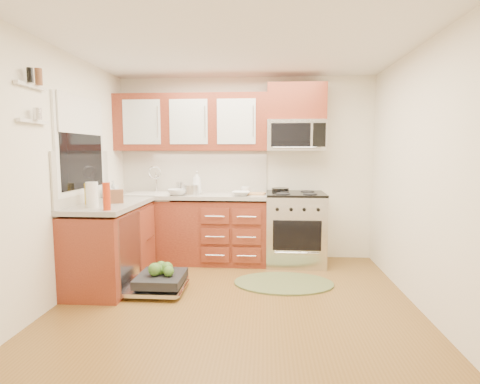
# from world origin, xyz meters

# --- Properties ---
(floor) EXTENTS (3.50, 3.50, 0.00)m
(floor) POSITION_xyz_m (0.00, 0.00, 0.00)
(floor) COLOR brown
(floor) RESTS_ON ground
(ceiling) EXTENTS (3.50, 3.50, 0.00)m
(ceiling) POSITION_xyz_m (0.00, 0.00, 2.50)
(ceiling) COLOR white
(ceiling) RESTS_ON ground
(wall_back) EXTENTS (3.50, 0.04, 2.50)m
(wall_back) POSITION_xyz_m (0.00, 1.75, 1.25)
(wall_back) COLOR white
(wall_back) RESTS_ON ground
(wall_front) EXTENTS (3.50, 0.04, 2.50)m
(wall_front) POSITION_xyz_m (0.00, -1.75, 1.25)
(wall_front) COLOR white
(wall_front) RESTS_ON ground
(wall_left) EXTENTS (0.04, 3.50, 2.50)m
(wall_left) POSITION_xyz_m (-1.75, 0.00, 1.25)
(wall_left) COLOR white
(wall_left) RESTS_ON ground
(wall_right) EXTENTS (0.04, 3.50, 2.50)m
(wall_right) POSITION_xyz_m (1.75, 0.00, 1.25)
(wall_right) COLOR white
(wall_right) RESTS_ON ground
(base_cabinet_back) EXTENTS (2.05, 0.60, 0.85)m
(base_cabinet_back) POSITION_xyz_m (-0.73, 1.45, 0.42)
(base_cabinet_back) COLOR #602115
(base_cabinet_back) RESTS_ON ground
(base_cabinet_left) EXTENTS (0.60, 1.25, 0.85)m
(base_cabinet_left) POSITION_xyz_m (-1.45, 0.52, 0.42)
(base_cabinet_left) COLOR #602115
(base_cabinet_left) RESTS_ON ground
(countertop_back) EXTENTS (2.07, 0.64, 0.05)m
(countertop_back) POSITION_xyz_m (-0.72, 1.44, 0.90)
(countertop_back) COLOR #9F9A91
(countertop_back) RESTS_ON base_cabinet_back
(countertop_left) EXTENTS (0.64, 1.27, 0.05)m
(countertop_left) POSITION_xyz_m (-1.44, 0.53, 0.90)
(countertop_left) COLOR #9F9A91
(countertop_left) RESTS_ON base_cabinet_left
(backsplash_back) EXTENTS (2.05, 0.02, 0.57)m
(backsplash_back) POSITION_xyz_m (-0.73, 1.74, 1.21)
(backsplash_back) COLOR #B9B2A6
(backsplash_back) RESTS_ON ground
(backsplash_left) EXTENTS (0.02, 1.25, 0.57)m
(backsplash_left) POSITION_xyz_m (-1.74, 0.52, 1.21)
(backsplash_left) COLOR #B9B2A6
(backsplash_left) RESTS_ON ground
(upper_cabinets) EXTENTS (2.05, 0.35, 0.75)m
(upper_cabinets) POSITION_xyz_m (-0.73, 1.57, 1.88)
(upper_cabinets) COLOR #602115
(upper_cabinets) RESTS_ON ground
(cabinet_over_mw) EXTENTS (0.76, 0.35, 0.47)m
(cabinet_over_mw) POSITION_xyz_m (0.68, 1.57, 2.13)
(cabinet_over_mw) COLOR #602115
(cabinet_over_mw) RESTS_ON ground
(range) EXTENTS (0.76, 0.64, 0.95)m
(range) POSITION_xyz_m (0.68, 1.43, 0.47)
(range) COLOR silver
(range) RESTS_ON ground
(microwave) EXTENTS (0.76, 0.38, 0.40)m
(microwave) POSITION_xyz_m (0.68, 1.55, 1.70)
(microwave) COLOR silver
(microwave) RESTS_ON ground
(sink) EXTENTS (0.62, 0.50, 0.26)m
(sink) POSITION_xyz_m (-1.25, 1.42, 0.80)
(sink) COLOR white
(sink) RESTS_ON ground
(dishwasher) EXTENTS (0.70, 0.60, 0.20)m
(dishwasher) POSITION_xyz_m (-0.86, 0.30, 0.10)
(dishwasher) COLOR silver
(dishwasher) RESTS_ON ground
(window) EXTENTS (0.03, 1.05, 1.05)m
(window) POSITION_xyz_m (-1.74, 0.50, 1.55)
(window) COLOR white
(window) RESTS_ON ground
(window_blind) EXTENTS (0.02, 0.96, 0.40)m
(window_blind) POSITION_xyz_m (-1.71, 0.50, 1.88)
(window_blind) COLOR white
(window_blind) RESTS_ON ground
(shelf_upper) EXTENTS (0.04, 0.40, 0.03)m
(shelf_upper) POSITION_xyz_m (-1.72, -0.35, 2.05)
(shelf_upper) COLOR white
(shelf_upper) RESTS_ON ground
(shelf_lower) EXTENTS (0.04, 0.40, 0.03)m
(shelf_lower) POSITION_xyz_m (-1.72, -0.35, 1.75)
(shelf_lower) COLOR white
(shelf_lower) RESTS_ON ground
(rug) EXTENTS (1.30, 1.04, 0.02)m
(rug) POSITION_xyz_m (0.50, 0.62, 0.01)
(rug) COLOR #59673A
(rug) RESTS_ON ground
(skillet) EXTENTS (0.30, 0.30, 0.04)m
(skillet) POSITION_xyz_m (0.49, 1.61, 0.97)
(skillet) COLOR black
(skillet) RESTS_ON range
(stock_pot) EXTENTS (0.25, 0.25, 0.14)m
(stock_pot) POSITION_xyz_m (-0.70, 1.30, 0.99)
(stock_pot) COLOR silver
(stock_pot) RESTS_ON countertop_back
(cutting_board) EXTENTS (0.33, 0.24, 0.02)m
(cutting_board) POSITION_xyz_m (0.13, 1.41, 0.94)
(cutting_board) COLOR tan
(cutting_board) RESTS_ON countertop_back
(canister) EXTENTS (0.11, 0.11, 0.15)m
(canister) POSITION_xyz_m (-0.89, 1.52, 1.00)
(canister) COLOR silver
(canister) RESTS_ON countertop_back
(paper_towel_roll) EXTENTS (0.14, 0.14, 0.26)m
(paper_towel_roll) POSITION_xyz_m (-1.47, 0.16, 1.06)
(paper_towel_roll) COLOR white
(paper_towel_roll) RESTS_ON countertop_left
(mustard_bottle) EXTENTS (0.08, 0.08, 0.23)m
(mustard_bottle) POSITION_xyz_m (-1.62, 0.38, 1.04)
(mustard_bottle) COLOR gold
(mustard_bottle) RESTS_ON countertop_left
(red_bottle) EXTENTS (0.08, 0.08, 0.27)m
(red_bottle) POSITION_xyz_m (-1.25, 0.00, 1.06)
(red_bottle) COLOR red
(red_bottle) RESTS_ON countertop_left
(wooden_box) EXTENTS (0.17, 0.15, 0.15)m
(wooden_box) POSITION_xyz_m (-1.36, 0.50, 1.00)
(wooden_box) COLOR brown
(wooden_box) RESTS_ON countertop_left
(blue_carton) EXTENTS (0.10, 0.08, 0.15)m
(blue_carton) POSITION_xyz_m (-1.37, 0.53, 1.00)
(blue_carton) COLOR teal
(blue_carton) RESTS_ON countertop_left
(bowl_a) EXTENTS (0.24, 0.24, 0.06)m
(bowl_a) POSITION_xyz_m (-0.03, 1.25, 0.95)
(bowl_a) COLOR #999999
(bowl_a) RESTS_ON countertop_back
(bowl_b) EXTENTS (0.28, 0.28, 0.08)m
(bowl_b) POSITION_xyz_m (-0.85, 1.25, 0.96)
(bowl_b) COLOR #999999
(bowl_b) RESTS_ON countertop_back
(cup) EXTENTS (0.14, 0.14, 0.10)m
(cup) POSITION_xyz_m (0.01, 1.55, 0.97)
(cup) COLOR #999999
(cup) RESTS_ON countertop_back
(soap_bottle_a) EXTENTS (0.14, 0.14, 0.31)m
(soap_bottle_a) POSITION_xyz_m (-0.62, 1.39, 1.08)
(soap_bottle_a) COLOR #999999
(soap_bottle_a) RESTS_ON countertop_back
(soap_bottle_b) EXTENTS (0.10, 0.10, 0.20)m
(soap_bottle_b) POSITION_xyz_m (-1.62, 1.05, 1.03)
(soap_bottle_b) COLOR #999999
(soap_bottle_b) RESTS_ON countertop_left
(soap_bottle_c) EXTENTS (0.14, 0.14, 0.17)m
(soap_bottle_c) POSITION_xyz_m (-1.62, 0.93, 1.01)
(soap_bottle_c) COLOR #999999
(soap_bottle_c) RESTS_ON countertop_left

